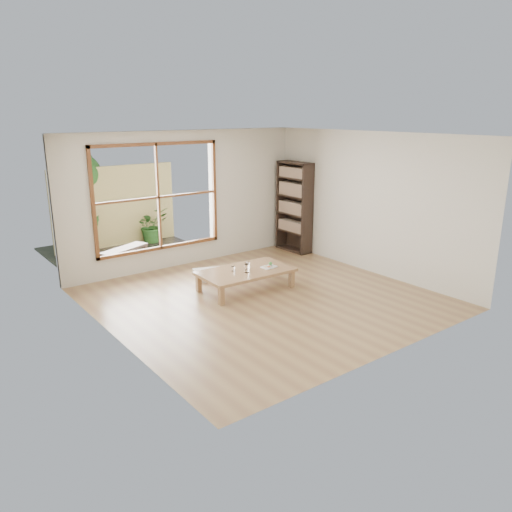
{
  "coord_description": "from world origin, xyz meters",
  "views": [
    {
      "loc": [
        -4.71,
        -6.01,
        2.95
      ],
      "look_at": [
        0.25,
        0.53,
        0.55
      ],
      "focal_mm": 35.0,
      "sensor_mm": 36.0,
      "label": 1
    }
  ],
  "objects_px": {
    "low_table": "(246,272)",
    "bookshelf": "(294,207)",
    "food_tray": "(269,266)",
    "garden_bench": "(124,251)"
  },
  "relations": [
    {
      "from": "bookshelf",
      "to": "food_tray",
      "type": "height_order",
      "value": "bookshelf"
    },
    {
      "from": "low_table",
      "to": "bookshelf",
      "type": "distance_m",
      "value": 2.77
    },
    {
      "from": "food_tray",
      "to": "garden_bench",
      "type": "bearing_deg",
      "value": 114.79
    },
    {
      "from": "food_tray",
      "to": "garden_bench",
      "type": "height_order",
      "value": "food_tray"
    },
    {
      "from": "low_table",
      "to": "food_tray",
      "type": "height_order",
      "value": "food_tray"
    },
    {
      "from": "bookshelf",
      "to": "garden_bench",
      "type": "xyz_separation_m",
      "value": [
        -3.4,
        1.16,
        -0.66
      ]
    },
    {
      "from": "bookshelf",
      "to": "low_table",
      "type": "bearing_deg",
      "value": -148.94
    },
    {
      "from": "low_table",
      "to": "bookshelf",
      "type": "height_order",
      "value": "bookshelf"
    },
    {
      "from": "food_tray",
      "to": "garden_bench",
      "type": "distance_m",
      "value": 3.07
    },
    {
      "from": "bookshelf",
      "to": "food_tray",
      "type": "relative_size",
      "value": 7.17
    }
  ]
}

